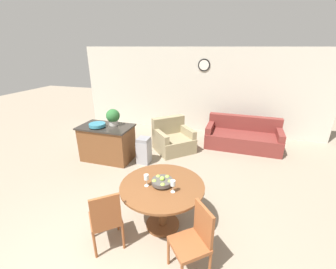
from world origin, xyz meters
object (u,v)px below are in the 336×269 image
at_px(dining_chair_near_left, 106,218).
at_px(teal_bowl, 97,125).
at_px(potted_plant, 113,117).
at_px(trash_bin, 144,150).
at_px(dining_table, 162,195).
at_px(fruit_bowl, 162,181).
at_px(armchair, 173,140).
at_px(couch, 243,137).
at_px(kitchen_island, 107,143).
at_px(wine_glass_right, 173,184).
at_px(dining_chair_near_right, 195,238).
at_px(wine_glass_left, 146,178).

relative_size(dining_chair_near_left, teal_bowl, 2.42).
height_order(potted_plant, trash_bin, potted_plant).
height_order(dining_table, fruit_bowl, fruit_bowl).
distance_m(dining_chair_near_left, armchair, 3.42).
height_order(teal_bowl, couch, teal_bowl).
relative_size(kitchen_island, armchair, 0.99).
bearing_deg(dining_table, couch, 71.12).
height_order(wine_glass_right, kitchen_island, wine_glass_right).
distance_m(wine_glass_right, armchair, 3.09).
bearing_deg(trash_bin, armchair, 61.53).
distance_m(dining_table, wine_glass_right, 0.39).
relative_size(dining_table, potted_plant, 3.14).
height_order(fruit_bowl, potted_plant, potted_plant).
bearing_deg(armchair, trash_bin, -161.43).
height_order(dining_chair_near_right, kitchen_island, dining_chair_near_right).
bearing_deg(dining_table, potted_plant, 134.57).
bearing_deg(fruit_bowl, dining_chair_near_left, -134.68).
relative_size(wine_glass_left, potted_plant, 0.47).
bearing_deg(couch, fruit_bowl, -107.32).
relative_size(fruit_bowl, trash_bin, 0.49).
bearing_deg(dining_chair_near_right, dining_chair_near_left, 50.00).
bearing_deg(wine_glass_right, teal_bowl, 143.18).
xyz_separation_m(dining_chair_near_left, wine_glass_left, (0.40, 0.53, 0.39)).
xyz_separation_m(trash_bin, couch, (2.33, 1.71, -0.04)).
xyz_separation_m(dining_table, kitchen_island, (-2.05, 1.80, -0.15)).
height_order(kitchen_island, armchair, kitchen_island).
xyz_separation_m(fruit_bowl, wine_glass_right, (0.20, -0.12, 0.08)).
distance_m(dining_chair_near_left, dining_chair_near_right, 1.23).
height_order(dining_chair_near_left, fruit_bowl, dining_chair_near_left).
height_order(dining_table, potted_plant, potted_plant).
xyz_separation_m(dining_table, dining_chair_near_right, (0.62, -0.61, -0.07)).
relative_size(dining_chair_near_right, wine_glass_right, 4.98).
bearing_deg(potted_plant, dining_table, -45.43).
relative_size(dining_table, couch, 0.62).
bearing_deg(dining_chair_near_right, armchair, -20.37).
relative_size(dining_table, fruit_bowl, 4.01).
bearing_deg(wine_glass_left, teal_bowl, 138.34).
bearing_deg(armchair, wine_glass_right, -117.37).
distance_m(wine_glass_right, kitchen_island, 3.00).
distance_m(dining_table, armchair, 2.88).
bearing_deg(trash_bin, dining_chair_near_right, -55.46).
relative_size(dining_chair_near_right, teal_bowl, 2.42).
bearing_deg(kitchen_island, potted_plant, 39.57).
xyz_separation_m(potted_plant, armchair, (1.29, 0.86, -0.81)).
xyz_separation_m(wine_glass_right, trash_bin, (-1.30, 2.01, -0.58)).
distance_m(teal_bowl, potted_plant, 0.42).
distance_m(fruit_bowl, couch, 3.84).
xyz_separation_m(dining_chair_near_right, fruit_bowl, (-0.62, 0.61, 0.31)).
bearing_deg(wine_glass_left, dining_table, 22.72).
relative_size(fruit_bowl, armchair, 0.25).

